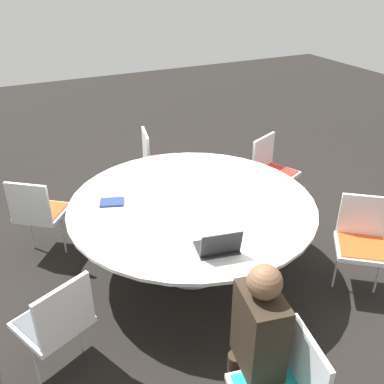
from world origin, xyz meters
The scene contains 10 objects.
ground_plane centered at (0.00, 0.00, 0.00)m, with size 16.00×16.00×0.00m, color black.
conference_table centered at (0.00, 0.00, 0.67)m, with size 2.21×2.21×0.75m.
chair_1 centered at (-0.86, -1.24, 0.53)m, with size 0.60×0.60×0.88m.
chair_2 centered at (0.67, -1.35, 0.53)m, with size 0.56×0.57×0.88m.
chair_3 centered at (1.49, -0.24, 0.53)m, with size 0.52×0.50×0.88m.
chair_4 centered at (0.85, 1.24, 0.53)m, with size 0.60×0.60×0.88m.
chair_5 centered at (-0.68, 1.35, 0.53)m, with size 0.56×0.57×0.88m.
person_0 centered at (-1.53, 0.32, 0.72)m, with size 0.40×0.31×1.23m.
laptop centered at (-0.76, 0.15, 0.80)m, with size 0.31×0.35×0.21m.
spiral_notebook centered at (0.29, 0.65, 0.76)m, with size 0.21×0.25×0.02m.
Camera 1 is at (-2.98, 1.44, 2.67)m, focal length 40.00 mm.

